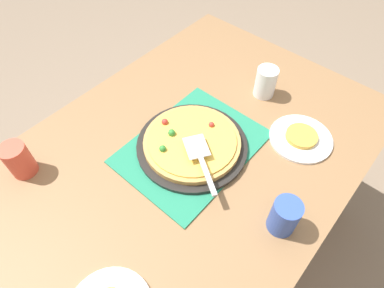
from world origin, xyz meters
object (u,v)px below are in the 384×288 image
Objects in this scene: served_slice_left at (302,136)px; cup_corner at (266,82)px; cup_near at (19,160)px; pizza_server at (201,158)px; plate_near_left at (301,138)px; cup_far at (284,216)px; pizza_pan at (192,145)px; pizza at (192,142)px.

cup_corner is (0.11, 0.23, 0.04)m from served_slice_left.
cup_near is 0.57m from pizza_server.
cup_corner is at bearing -25.23° from cup_near.
cup_corner is at bearing 6.00° from pizza_server.
cup_far is (-0.33, -0.12, 0.06)m from plate_near_left.
pizza is at bearing 132.00° from pizza_pan.
cup_corner is (0.39, -0.04, 0.03)m from pizza.
cup_near reaches higher than pizza_server.
pizza reaches higher than plate_near_left.
cup_corner is at bearing 64.43° from plate_near_left.
served_slice_left reaches higher than pizza_pan.
cup_corner reaches higher than pizza_pan.
cup_far is 0.55× the size of pizza_server.
pizza_server is at bearing -48.95° from cup_near.
pizza_server is at bearing -174.00° from cup_corner.
pizza is at bearing 136.54° from served_slice_left.
pizza is 1.52× the size of pizza_server.
cup_corner reaches higher than pizza_server.
cup_far reaches higher than pizza_server.
pizza_pan is at bearing -48.00° from pizza.
cup_near is (-0.43, 0.35, 0.03)m from pizza.
pizza is at bearing 57.88° from pizza_server.
cup_far is at bearing -88.97° from pizza_server.
cup_near is at bearing 139.08° from plate_near_left.
pizza_server reaches higher than pizza_pan.
served_slice_left is 0.26m from cup_corner.
pizza reaches higher than pizza_pan.
plate_near_left is 1.83× the size of cup_far.
pizza is at bearing 136.54° from plate_near_left.
pizza_pan reaches higher than plate_near_left.
pizza_server is (-0.05, -0.08, 0.05)m from pizza_pan.
pizza_server is (-0.33, 0.18, 0.06)m from plate_near_left.
served_slice_left is (0.00, 0.00, 0.01)m from plate_near_left.
cup_far is at bearing -141.63° from cup_corner.
plate_near_left is at bearing -43.46° from pizza.
cup_far and cup_corner have the same top height.
pizza reaches higher than served_slice_left.
cup_far is (-0.33, -0.12, 0.04)m from served_slice_left.
cup_corner is (0.11, 0.23, 0.06)m from plate_near_left.
pizza_pan is 0.02m from pizza.
pizza is 0.55m from cup_near.
plate_near_left is at bearing -40.92° from cup_near.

